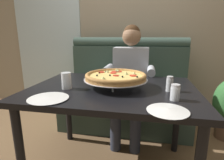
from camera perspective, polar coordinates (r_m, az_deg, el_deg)
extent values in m
cube|color=tan|center=(2.87, 6.16, 18.71)|extent=(6.00, 0.12, 2.80)
cube|color=white|center=(3.20, -19.80, 17.49)|extent=(1.10, 0.02, 2.80)
cube|color=#384C42|center=(2.35, 3.89, -9.35)|extent=(1.57, 0.60, 0.46)
cube|color=#384C42|center=(2.59, 5.15, 3.36)|extent=(1.57, 0.18, 0.65)
cylinder|color=#384C42|center=(2.55, 5.33, 11.68)|extent=(1.57, 0.14, 0.14)
cube|color=black|center=(1.43, 0.15, -3.09)|extent=(1.29, 0.93, 0.04)
cylinder|color=black|center=(1.49, -26.93, -20.06)|extent=(0.06, 0.06, 0.72)
cylinder|color=black|center=(2.08, -13.61, -9.03)|extent=(0.06, 0.06, 0.72)
cylinder|color=black|center=(1.93, 19.77, -11.30)|extent=(0.06, 0.06, 0.72)
cube|color=#2D3342|center=(2.00, 5.24, -4.24)|extent=(0.34, 0.40, 0.15)
cylinder|color=#2D3342|center=(1.91, 1.12, -15.14)|extent=(0.11, 0.11, 0.46)
cylinder|color=#2D3342|center=(1.89, 7.34, -15.59)|extent=(0.11, 0.11, 0.46)
cube|color=#B2B7C1|center=(2.16, 5.96, 2.73)|extent=(0.40, 0.22, 0.56)
cylinder|color=#B2B7C1|center=(1.97, -1.27, 3.45)|extent=(0.08, 0.28, 0.08)
cylinder|color=#B2B7C1|center=(1.93, 12.23, 2.90)|extent=(0.08, 0.28, 0.08)
sphere|color=#997051|center=(2.10, 6.19, 13.53)|extent=(0.21, 0.21, 0.21)
sphere|color=#472D19|center=(2.11, 6.24, 14.48)|extent=(0.19, 0.19, 0.19)
cylinder|color=silver|center=(1.30, 0.16, -2.43)|extent=(0.01, 0.01, 0.06)
cylinder|color=silver|center=(1.51, -2.65, -0.16)|extent=(0.01, 0.01, 0.06)
cylinder|color=silver|center=(1.47, 5.90, -0.56)|extent=(0.01, 0.01, 0.06)
torus|color=silver|center=(1.42, 1.15, -0.02)|extent=(0.27, 0.27, 0.01)
cylinder|color=silver|center=(1.42, 1.15, 0.29)|extent=(0.50, 0.50, 0.00)
cylinder|color=#B77F42|center=(1.42, 1.15, 0.72)|extent=(0.47, 0.47, 0.02)
torus|color=#B77F42|center=(1.41, 1.16, 1.48)|extent=(0.48, 0.48, 0.03)
cylinder|color=#EFCC6B|center=(1.41, 1.16, 1.28)|extent=(0.41, 0.41, 0.01)
cylinder|color=red|center=(1.39, 1.20, 1.42)|extent=(0.05, 0.05, 0.01)
cylinder|color=red|center=(1.54, 0.85, 2.64)|extent=(0.05, 0.05, 0.01)
cylinder|color=red|center=(1.55, 2.14, 2.72)|extent=(0.06, 0.06, 0.01)
cylinder|color=red|center=(1.49, 0.34, 2.24)|extent=(0.05, 0.05, 0.01)
cylinder|color=red|center=(1.40, 6.66, 1.39)|extent=(0.05, 0.05, 0.01)
cylinder|color=red|center=(1.52, -3.34, 2.51)|extent=(0.05, 0.05, 0.01)
sphere|color=black|center=(1.39, -4.76, 1.47)|extent=(0.01, 0.01, 0.01)
sphere|color=black|center=(1.52, -1.97, 2.60)|extent=(0.01, 0.01, 0.01)
sphere|color=black|center=(1.49, -4.03, 2.33)|extent=(0.01, 0.01, 0.01)
sphere|color=black|center=(1.34, 3.32, 1.06)|extent=(0.01, 0.01, 0.01)
sphere|color=black|center=(1.35, 7.97, 1.01)|extent=(0.01, 0.01, 0.01)
sphere|color=black|center=(1.39, -0.66, 1.52)|extent=(0.01, 0.01, 0.01)
sphere|color=black|center=(1.47, 6.98, 2.10)|extent=(0.01, 0.01, 0.01)
cone|color=#CCC675|center=(1.55, 1.97, 3.02)|extent=(0.04, 0.04, 0.02)
cone|color=#CCC675|center=(1.45, 4.47, 2.22)|extent=(0.04, 0.04, 0.02)
cone|color=#CCC675|center=(1.45, 7.01, 2.21)|extent=(0.04, 0.04, 0.02)
cone|color=#CCC675|center=(1.51, -1.49, 2.77)|extent=(0.04, 0.04, 0.02)
cone|color=#CCC675|center=(1.27, -2.74, 0.66)|extent=(0.04, 0.04, 0.02)
cone|color=#CCC675|center=(1.57, 1.25, 3.21)|extent=(0.04, 0.04, 0.02)
cylinder|color=white|center=(1.20, 19.25, -4.15)|extent=(0.06, 0.06, 0.08)
cylinder|color=#4C6633|center=(1.21, 19.17, -5.13)|extent=(0.05, 0.05, 0.04)
cylinder|color=silver|center=(1.18, 19.45, -1.77)|extent=(0.05, 0.05, 0.02)
cylinder|color=white|center=(1.37, 17.67, -1.57)|extent=(0.05, 0.05, 0.09)
cylinder|color=#A82D19|center=(1.38, 17.63, -2.12)|extent=(0.04, 0.04, 0.06)
cylinder|color=silver|center=(1.36, 17.84, 0.70)|extent=(0.05, 0.05, 0.02)
cylinder|color=white|center=(1.24, -19.42, -5.51)|extent=(0.18, 0.18, 0.01)
cone|color=white|center=(1.23, -19.45, -5.12)|extent=(0.26, 0.26, 0.01)
cylinder|color=white|center=(1.03, 17.13, -9.30)|extent=(0.16, 0.16, 0.01)
cone|color=white|center=(1.02, 17.16, -8.84)|extent=(0.23, 0.23, 0.01)
cylinder|color=silver|center=(1.41, -14.17, -0.20)|extent=(0.07, 0.07, 0.13)
cylinder|color=gold|center=(1.42, -14.10, -1.38)|extent=(0.06, 0.06, 0.07)
cylinder|color=black|center=(4.06, -14.49, 0.13)|extent=(0.02, 0.02, 0.44)
cylinder|color=black|center=(3.82, -13.57, -0.69)|extent=(0.02, 0.02, 0.44)
cylinder|color=black|center=(4.13, -10.99, 0.53)|extent=(0.02, 0.02, 0.44)
cylinder|color=black|center=(3.89, -9.86, -0.25)|extent=(0.02, 0.02, 0.44)
cylinder|color=black|center=(3.93, -12.40, 3.17)|extent=(0.40, 0.40, 0.02)
cube|color=black|center=(3.94, -10.30, 6.29)|extent=(0.22, 0.26, 0.42)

